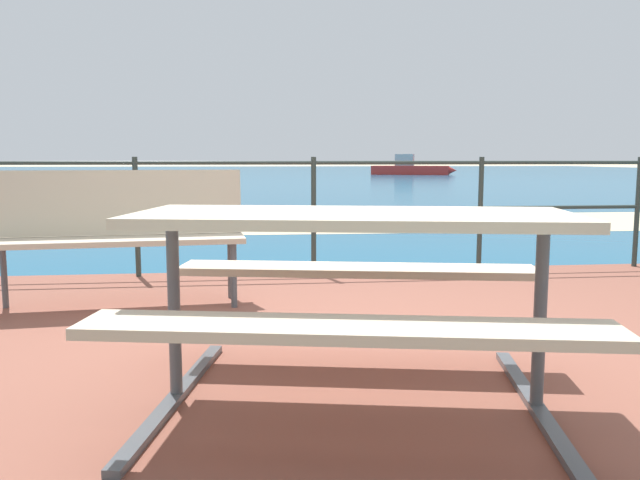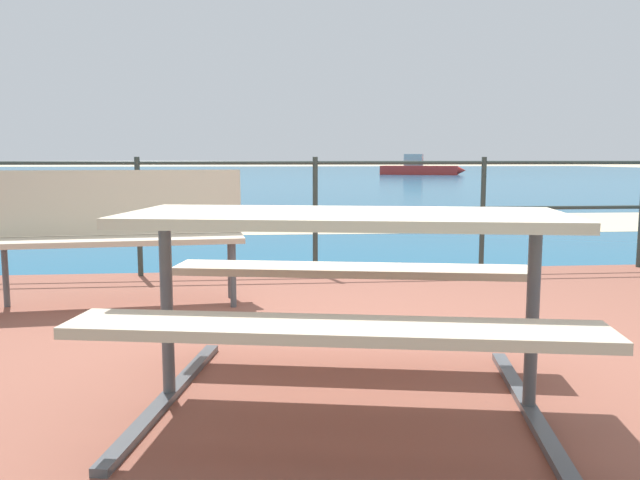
% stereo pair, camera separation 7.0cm
% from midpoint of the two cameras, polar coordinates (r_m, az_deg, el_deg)
% --- Properties ---
extents(ground_plane, '(240.00, 240.00, 0.00)m').
position_cam_midpoint_polar(ground_plane, '(3.22, 3.50, -11.61)').
color(ground_plane, beige).
extents(patio_paving, '(6.40, 5.20, 0.06)m').
position_cam_midpoint_polar(patio_paving, '(3.21, 3.51, -11.10)').
color(patio_paving, brown).
rests_on(patio_paving, ground).
extents(sea_water, '(90.00, 90.00, 0.01)m').
position_cam_midpoint_polar(sea_water, '(43.02, -5.87, 5.77)').
color(sea_water, '#145B84').
rests_on(sea_water, ground).
extents(beach_strip, '(54.06, 4.32, 0.01)m').
position_cam_midpoint_polar(beach_strip, '(10.35, -3.54, 1.45)').
color(beach_strip, beige).
rests_on(beach_strip, ground).
extents(picnic_table, '(1.90, 1.64, 0.77)m').
position_cam_midpoint_polar(picnic_table, '(2.51, 2.15, -1.78)').
color(picnic_table, '#BCAD93').
rests_on(picnic_table, patio_paving).
extents(park_bench, '(1.67, 0.58, 0.90)m').
position_cam_midpoint_polar(park_bench, '(4.50, -17.77, 1.30)').
color(park_bench, '#BCAD93').
rests_on(park_bench, patio_paving).
extents(railing_fence, '(5.94, 0.04, 0.99)m').
position_cam_midpoint_polar(railing_fence, '(5.51, -0.93, 3.62)').
color(railing_fence, '#2D3833').
rests_on(railing_fence, patio_paving).
extents(boat_near, '(5.40, 3.08, 1.32)m').
position_cam_midpoint_polar(boat_near, '(42.45, 7.92, 6.26)').
color(boat_near, red).
rests_on(boat_near, sea_water).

